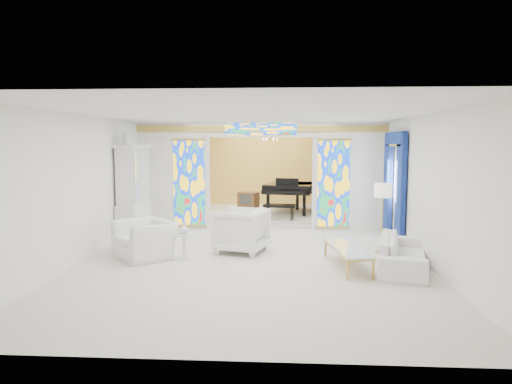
# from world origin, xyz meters

# --- Properties ---
(floor) EXTENTS (12.00, 12.00, 0.00)m
(floor) POSITION_xyz_m (0.00, 0.00, 0.00)
(floor) COLOR silver
(floor) RESTS_ON ground
(ceiling) EXTENTS (7.00, 12.00, 0.02)m
(ceiling) POSITION_xyz_m (0.00, 0.00, 3.00)
(ceiling) COLOR white
(ceiling) RESTS_ON wall_back
(wall_back) EXTENTS (7.00, 0.02, 3.00)m
(wall_back) POSITION_xyz_m (0.00, 6.00, 1.50)
(wall_back) COLOR white
(wall_back) RESTS_ON floor
(wall_front) EXTENTS (7.00, 0.02, 3.00)m
(wall_front) POSITION_xyz_m (0.00, -6.00, 1.50)
(wall_front) COLOR white
(wall_front) RESTS_ON floor
(wall_left) EXTENTS (0.02, 12.00, 3.00)m
(wall_left) POSITION_xyz_m (-3.50, 0.00, 1.50)
(wall_left) COLOR white
(wall_left) RESTS_ON floor
(wall_right) EXTENTS (0.02, 12.00, 3.00)m
(wall_right) POSITION_xyz_m (3.50, 0.00, 1.50)
(wall_right) COLOR white
(wall_right) RESTS_ON floor
(partition_wall) EXTENTS (7.00, 0.22, 3.00)m
(partition_wall) POSITION_xyz_m (0.00, 2.00, 1.65)
(partition_wall) COLOR white
(partition_wall) RESTS_ON floor
(stained_glass_left) EXTENTS (0.90, 0.04, 2.40)m
(stained_glass_left) POSITION_xyz_m (-2.03, 1.89, 1.30)
(stained_glass_left) COLOR gold
(stained_glass_left) RESTS_ON partition_wall
(stained_glass_right) EXTENTS (0.90, 0.04, 2.40)m
(stained_glass_right) POSITION_xyz_m (2.03, 1.89, 1.30)
(stained_glass_right) COLOR gold
(stained_glass_right) RESTS_ON partition_wall
(stained_glass_transom) EXTENTS (2.00, 0.04, 0.34)m
(stained_glass_transom) POSITION_xyz_m (0.00, 1.89, 2.82)
(stained_glass_transom) COLOR gold
(stained_glass_transom) RESTS_ON partition_wall
(alcove_platform) EXTENTS (6.80, 3.80, 0.18)m
(alcove_platform) POSITION_xyz_m (0.00, 4.10, 0.09)
(alcove_platform) COLOR silver
(alcove_platform) RESTS_ON floor
(gold_curtain_back) EXTENTS (6.70, 0.10, 2.90)m
(gold_curtain_back) POSITION_xyz_m (0.00, 5.88, 1.50)
(gold_curtain_back) COLOR gold
(gold_curtain_back) RESTS_ON wall_back
(chandelier) EXTENTS (0.48, 0.48, 0.30)m
(chandelier) POSITION_xyz_m (0.20, 4.00, 2.55)
(chandelier) COLOR gold
(chandelier) RESTS_ON ceiling
(blue_drapes) EXTENTS (0.14, 1.85, 2.65)m
(blue_drapes) POSITION_xyz_m (3.40, 0.70, 1.58)
(blue_drapes) COLOR navy
(blue_drapes) RESTS_ON wall_right
(china_cabinet) EXTENTS (0.56, 1.46, 2.72)m
(china_cabinet) POSITION_xyz_m (-3.22, 0.60, 1.17)
(china_cabinet) COLOR silver
(china_cabinet) RESTS_ON floor
(armchair_left) EXTENTS (1.58, 1.59, 0.78)m
(armchair_left) POSITION_xyz_m (-2.29, -1.48, 0.39)
(armchair_left) COLOR white
(armchair_left) RESTS_ON floor
(armchair_right) EXTENTS (1.33, 1.31, 0.98)m
(armchair_right) POSITION_xyz_m (-0.31, -0.86, 0.49)
(armchair_right) COLOR white
(armchair_right) RESTS_ON floor
(sofa) EXTENTS (1.36, 2.30, 0.63)m
(sofa) POSITION_xyz_m (2.95, -2.05, 0.31)
(sofa) COLOR white
(sofa) RESTS_ON floor
(side_table) EXTENTS (0.57, 0.57, 0.54)m
(side_table) POSITION_xyz_m (-1.45, -1.53, 0.35)
(side_table) COLOR silver
(side_table) RESTS_ON floor
(vase) EXTENTS (0.20, 0.20, 0.21)m
(vase) POSITION_xyz_m (-1.45, -1.53, 0.64)
(vase) COLOR silver
(vase) RESTS_ON side_table
(coffee_table) EXTENTS (0.80, 1.87, 0.40)m
(coffee_table) POSITION_xyz_m (1.89, -2.02, 0.37)
(coffee_table) COLOR silver
(coffee_table) RESTS_ON floor
(floor_lamp) EXTENTS (0.38, 0.38, 1.55)m
(floor_lamp) POSITION_xyz_m (2.81, -0.79, 1.32)
(floor_lamp) COLOR gold
(floor_lamp) RESTS_ON floor
(grand_piano) EXTENTS (2.21, 3.00, 1.15)m
(grand_piano) POSITION_xyz_m (1.04, 4.01, 0.96)
(grand_piano) COLOR black
(grand_piano) RESTS_ON alcove_platform
(tv_console) EXTENTS (0.71, 0.62, 0.69)m
(tv_console) POSITION_xyz_m (-0.47, 3.56, 0.63)
(tv_console) COLOR brown
(tv_console) RESTS_ON alcove_platform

